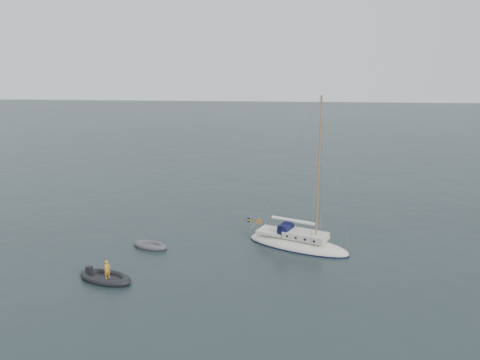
# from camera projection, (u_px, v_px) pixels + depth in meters

# --- Properties ---
(ground) EXTENTS (300.00, 300.00, 0.00)m
(ground) POSITION_uv_depth(u_px,v_px,m) (249.00, 254.00, 33.84)
(ground) COLOR black
(ground) RESTS_ON ground
(sailboat) EXTENTS (8.31, 2.49, 11.83)m
(sailboat) POSITION_uv_depth(u_px,v_px,m) (298.00, 236.00, 34.92)
(sailboat) COLOR silver
(sailboat) RESTS_ON ground
(dinghy) EXTENTS (2.81, 1.27, 0.40)m
(dinghy) POSITION_uv_depth(u_px,v_px,m) (150.00, 245.00, 34.98)
(dinghy) COLOR #505056
(dinghy) RESTS_ON ground
(rib) EXTENTS (3.77, 1.71, 1.40)m
(rib) POSITION_uv_depth(u_px,v_px,m) (105.00, 277.00, 29.60)
(rib) COLOR black
(rib) RESTS_ON ground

